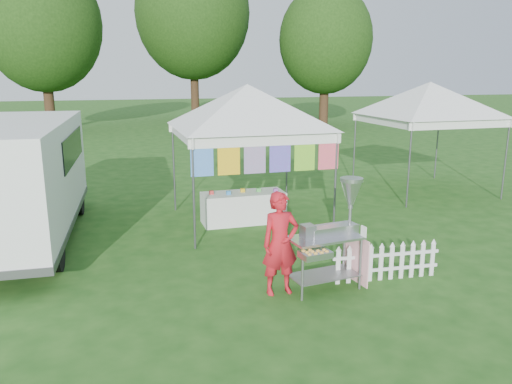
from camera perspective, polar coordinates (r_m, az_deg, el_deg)
name	(u,v)px	position (r m, az deg, el deg)	size (l,w,h in m)	color
ground	(307,283)	(8.01, 5.86, -10.33)	(120.00, 120.00, 0.00)	#1D4C15
canopy_main	(247,85)	(10.65, -1.00, 12.17)	(4.24, 4.24, 3.45)	#59595E
canopy_right	(430,82)	(14.42, 19.32, 11.77)	(4.24, 4.24, 3.45)	#59595E
tree_left	(42,24)	(31.04, -23.28, 17.18)	(6.40, 6.40, 9.53)	#352213
tree_mid	(193,13)	(35.47, -7.25, 19.62)	(7.60, 7.60, 11.52)	#352213
tree_right	(326,40)	(31.56, 7.97, 16.82)	(5.60, 5.60, 8.42)	#352213
donut_cart	(336,225)	(7.58, 9.14, -3.79)	(1.22, 0.96, 1.69)	gray
vendor	(280,244)	(7.37, 2.79, -5.91)	(0.57, 0.37, 1.55)	red
cargo_van	(11,177)	(10.73, -26.21, 1.50)	(2.53, 5.72, 2.34)	white
picket_fence	(386,263)	(8.25, 14.65, -7.83)	(1.80, 0.16, 0.56)	white
display_table	(243,207)	(11.00, -1.47, -1.78)	(1.80, 0.70, 0.68)	white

